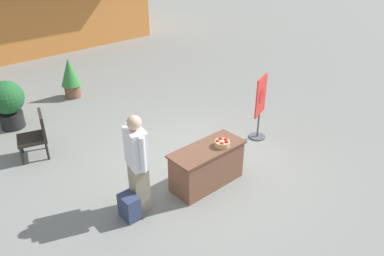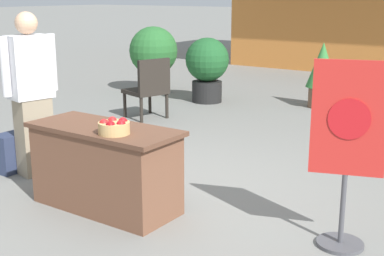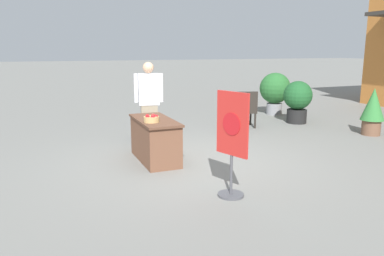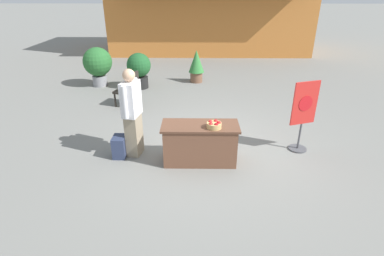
{
  "view_description": "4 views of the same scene",
  "coord_description": "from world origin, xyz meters",
  "views": [
    {
      "loc": [
        -4.18,
        -4.62,
        4.2
      ],
      "look_at": [
        -0.23,
        -0.14,
        0.93
      ],
      "focal_mm": 35.0,
      "sensor_mm": 36.0,
      "label": 1
    },
    {
      "loc": [
        2.93,
        -3.9,
        1.9
      ],
      "look_at": [
        0.09,
        0.17,
        0.64
      ],
      "focal_mm": 50.0,
      "sensor_mm": 36.0,
      "label": 2
    },
    {
      "loc": [
        5.98,
        -2.46,
        1.98
      ],
      "look_at": [
        -0.04,
        -0.01,
        0.6
      ],
      "focal_mm": 35.0,
      "sensor_mm": 36.0,
      "label": 3
    },
    {
      "loc": [
        -0.38,
        -5.54,
        3.01
      ],
      "look_at": [
        -0.45,
        -0.72,
        0.74
      ],
      "focal_mm": 28.0,
      "sensor_mm": 36.0,
      "label": 4
    }
  ],
  "objects": [
    {
      "name": "poster_board",
      "position": [
        1.71,
        -0.14,
        0.78
      ],
      "size": [
        0.52,
        0.36,
        1.44
      ],
      "rotation": [
        0.0,
        0.0,
        -1.24
      ],
      "color": "#4C4C51",
      "rests_on": "ground_plane"
    },
    {
      "name": "potted_plant_far_right",
      "position": [
        -0.37,
        4.65,
        0.6
      ],
      "size": [
        0.53,
        0.53,
        1.1
      ],
      "color": "brown",
      "rests_on": "ground_plane"
    },
    {
      "name": "display_table",
      "position": [
        -0.3,
        -0.62,
        0.38
      ],
      "size": [
        1.41,
        0.6,
        0.76
      ],
      "color": "brown",
      "rests_on": "ground_plane"
    },
    {
      "name": "potted_plant_far_left",
      "position": [
        -2.22,
        3.95,
        0.65
      ],
      "size": [
        0.77,
        0.77,
        1.14
      ],
      "color": "black",
      "rests_on": "ground_plane"
    },
    {
      "name": "apple_basket",
      "position": [
        -0.06,
        -0.75,
        0.82
      ],
      "size": [
        0.26,
        0.26,
        0.13
      ],
      "color": "tan",
      "rests_on": "display_table"
    },
    {
      "name": "ground_plane",
      "position": [
        0.0,
        0.0,
        0.0
      ],
      "size": [
        120.0,
        120.0,
        0.0
      ],
      "primitive_type": "plane",
      "color": "slate"
    },
    {
      "name": "person_visitor",
      "position": [
        -1.58,
        -0.36,
        0.88
      ],
      "size": [
        0.34,
        0.6,
        1.71
      ],
      "rotation": [
        0.0,
        0.0,
        -0.2
      ],
      "color": "gray",
      "rests_on": "ground_plane"
    },
    {
      "name": "backpack",
      "position": [
        -1.86,
        -0.46,
        0.21
      ],
      "size": [
        0.24,
        0.34,
        0.42
      ],
      "color": "#2D3856",
      "rests_on": "ground_plane"
    },
    {
      "name": "patio_chair",
      "position": [
        -2.21,
        2.33,
        0.51
      ],
      "size": [
        0.69,
        0.69,
        0.94
      ],
      "rotation": [
        0.0,
        0.0,
        2.85
      ],
      "color": "#28231E",
      "rests_on": "ground_plane"
    }
  ]
}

